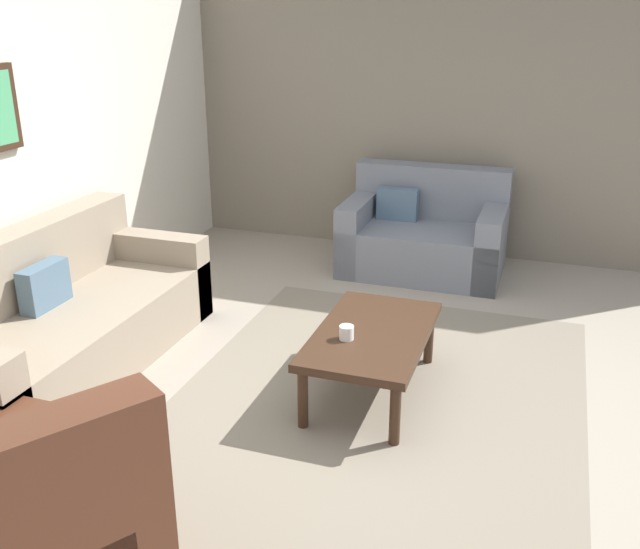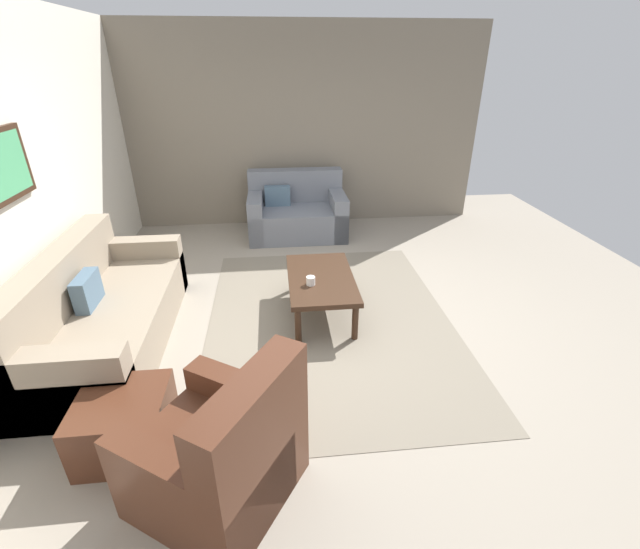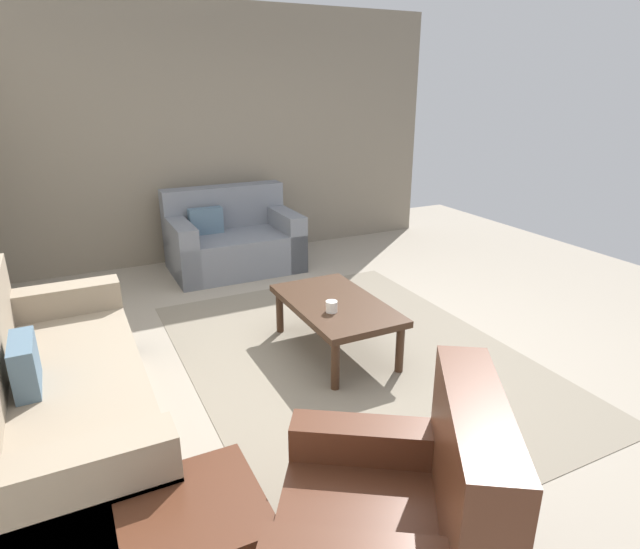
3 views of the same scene
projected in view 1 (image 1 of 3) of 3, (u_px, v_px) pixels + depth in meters
The scene contains 8 objects.
ground_plane at pixel (374, 407), 4.14m from camera, with size 8.00×8.00×0.00m, color gray.
stone_feature_panel at pixel (463, 102), 6.29m from camera, with size 0.12×5.20×2.80m, color slate.
area_rug at pixel (374, 407), 4.14m from camera, with size 3.21×2.37×0.01m, color slate.
couch_main at pixel (55, 323), 4.53m from camera, with size 2.16×0.93×0.88m.
couch_loveseat at pixel (425, 236), 6.24m from camera, with size 0.91×1.37×0.88m.
armchair_leather at pixel (43, 541), 2.68m from camera, with size 1.11×1.11×0.95m.
coffee_table at pixel (372, 339), 4.18m from camera, with size 1.10×0.64×0.41m.
cup at pixel (347, 333), 4.05m from camera, with size 0.08×0.08×0.08m, color white.
Camera 1 is at (-3.50, -0.85, 2.21)m, focal length 39.62 mm.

